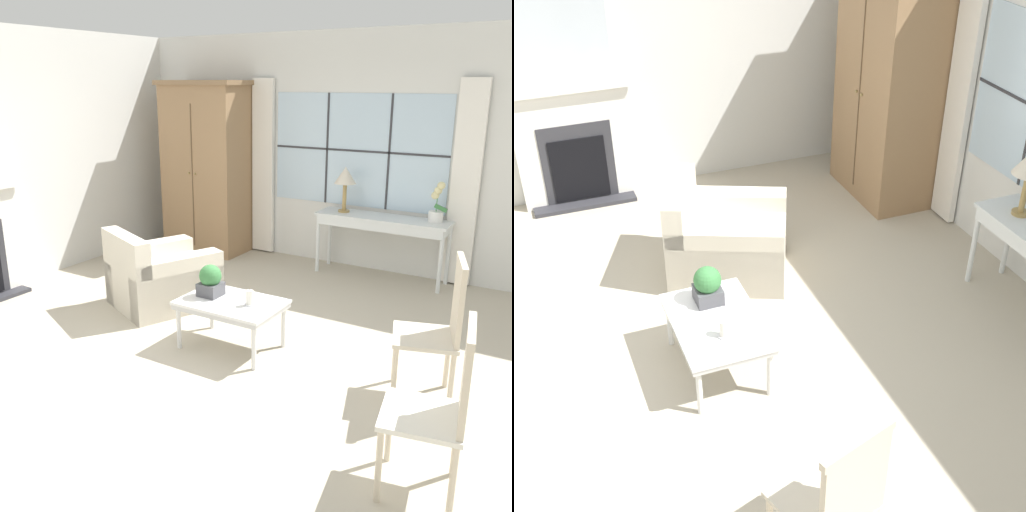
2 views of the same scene
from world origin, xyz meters
The scene contains 9 objects.
ground_plane centered at (0.00, 0.00, 0.00)m, with size 14.00×14.00×0.00m, color #B2A893.
wall_left centered at (-3.03, 0.60, 1.40)m, with size 0.06×7.20×2.80m, color silver.
fireplace centered at (-2.91, -0.22, 0.69)m, with size 0.34×1.18×2.06m.
armoire centered at (-1.97, 2.64, 1.12)m, with size 1.15×0.67×2.24m.
armchair_upholstered centered at (-1.17, 0.72, 0.28)m, with size 1.14×1.19×0.80m.
side_chair_wooden centered at (1.73, 0.34, 0.60)m, with size 0.55×0.55×1.07m.
coffee_table centered at (0.00, 0.27, 0.38)m, with size 0.86×0.59×0.43m.
potted_plant_small centered at (-0.22, 0.29, 0.57)m, with size 0.20×0.20×0.28m.
pillar_candle centered at (0.19, 0.27, 0.49)m, with size 0.09×0.09×0.14m.
Camera 2 is at (3.69, -0.78, 3.43)m, focal length 50.00 mm.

